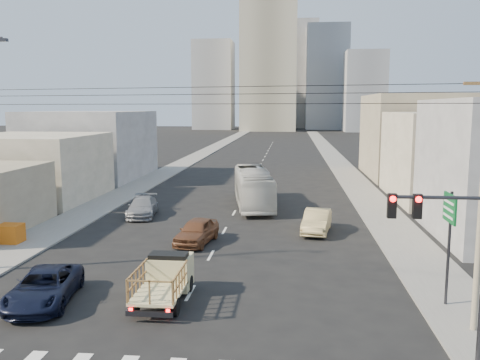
% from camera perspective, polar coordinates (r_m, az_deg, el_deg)
% --- Properties ---
extents(ground, '(420.00, 420.00, 0.00)m').
position_cam_1_polar(ground, '(22.20, -6.66, -14.29)').
color(ground, black).
rests_on(ground, ground).
extents(sidewalk_left, '(3.50, 180.00, 0.12)m').
position_cam_1_polar(sidewalk_left, '(91.87, -4.46, 2.87)').
color(sidewalk_left, slate).
rests_on(sidewalk_left, ground).
extents(sidewalk_right, '(3.50, 180.00, 0.12)m').
position_cam_1_polar(sidewalk_right, '(90.70, 10.33, 2.69)').
color(sidewalk_right, slate).
rests_on(sidewalk_right, ground).
extents(lane_dashes, '(0.15, 104.00, 0.01)m').
position_cam_1_polar(lane_dashes, '(73.65, 2.21, 1.54)').
color(lane_dashes, silver).
rests_on(lane_dashes, ground).
extents(flatbed_pickup, '(1.95, 4.41, 1.90)m').
position_cam_1_polar(flatbed_pickup, '(22.91, -8.49, -10.68)').
color(flatbed_pickup, beige).
rests_on(flatbed_pickup, ground).
extents(navy_pickup, '(3.22, 5.54, 1.45)m').
position_cam_1_polar(navy_pickup, '(24.07, -21.13, -11.14)').
color(navy_pickup, black).
rests_on(navy_pickup, ground).
extents(city_bus, '(4.44, 11.86, 3.23)m').
position_cam_1_polar(city_bus, '(43.91, 1.49, -0.82)').
color(city_bus, beige).
rests_on(city_bus, ground).
extents(sedan_brown, '(2.54, 4.80, 1.55)m').
position_cam_1_polar(sedan_brown, '(32.05, -4.88, -5.74)').
color(sedan_brown, brown).
rests_on(sedan_brown, ground).
extents(sedan_tan, '(2.35, 4.90, 1.55)m').
position_cam_1_polar(sedan_tan, '(35.09, 8.61, -4.59)').
color(sedan_tan, tan).
rests_on(sedan_tan, ground).
extents(sedan_grey, '(2.78, 5.31, 1.47)m').
position_cam_1_polar(sedan_grey, '(40.55, -10.89, -2.98)').
color(sedan_grey, gray).
rests_on(sedan_grey, ground).
extents(traffic_signal, '(3.23, 0.35, 6.00)m').
position_cam_1_polar(traffic_signal, '(17.87, 22.78, -6.67)').
color(traffic_signal, '#2D2D33').
rests_on(traffic_signal, ground).
extents(green_sign, '(0.18, 1.60, 5.00)m').
position_cam_1_polar(green_sign, '(23.01, 22.46, -4.29)').
color(green_sign, '#2D2D33').
rests_on(green_sign, ground).
extents(overhead_wires, '(23.01, 5.02, 0.72)m').
position_cam_1_polar(overhead_wires, '(22.00, -6.20, 9.44)').
color(overhead_wires, black).
rests_on(overhead_wires, ground).
extents(crate_stack, '(1.80, 1.20, 1.14)m').
position_cam_1_polar(crate_stack, '(34.91, -24.67, -5.46)').
color(crate_stack, '#D16213').
rests_on(crate_stack, sidewalk_left).
extents(bldg_right_mid, '(11.00, 14.00, 8.00)m').
position_cam_1_polar(bldg_right_mid, '(50.50, 23.01, 2.43)').
color(bldg_right_mid, '#A79F86').
rests_on(bldg_right_mid, ground).
extents(bldg_right_far, '(12.00, 16.00, 10.00)m').
position_cam_1_polar(bldg_right_far, '(65.96, 19.40, 4.68)').
color(bldg_right_far, gray).
rests_on(bldg_right_far, ground).
extents(bldg_left_mid, '(11.00, 12.00, 6.00)m').
position_cam_1_polar(bldg_left_mid, '(50.21, -22.22, 1.30)').
color(bldg_left_mid, '#A79F86').
rests_on(bldg_left_mid, ground).
extents(bldg_left_far, '(12.00, 16.00, 8.00)m').
position_cam_1_polar(bldg_left_far, '(63.88, -16.38, 3.81)').
color(bldg_left_far, gray).
rests_on(bldg_left_far, ground).
extents(high_rise_tower, '(20.00, 20.00, 60.00)m').
position_cam_1_polar(high_rise_tower, '(191.43, 3.29, 14.58)').
color(high_rise_tower, '#9E957A').
rests_on(high_rise_tower, ground).
extents(midrise_ne, '(16.00, 16.00, 40.00)m').
position_cam_1_polar(midrise_ne, '(205.79, 9.71, 11.24)').
color(midrise_ne, '#909398').
rests_on(midrise_ne, ground).
extents(midrise_nw, '(15.00, 15.00, 34.00)m').
position_cam_1_polar(midrise_nw, '(202.52, -2.95, 10.54)').
color(midrise_nw, '#909398').
rests_on(midrise_nw, ground).
extents(midrise_back, '(18.00, 18.00, 44.00)m').
position_cam_1_polar(midrise_back, '(220.45, 6.27, 11.61)').
color(midrise_back, gray).
rests_on(midrise_back, ground).
extents(midrise_east, '(14.00, 14.00, 28.00)m').
position_cam_1_polar(midrise_east, '(186.85, 13.80, 9.60)').
color(midrise_east, '#909398').
rests_on(midrise_east, ground).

